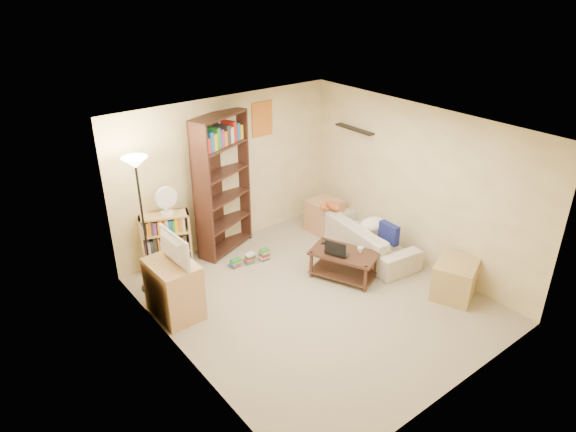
{
  "coord_description": "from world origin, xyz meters",
  "views": [
    {
      "loc": [
        -4.02,
        -4.52,
        4.29
      ],
      "look_at": [
        0.05,
        0.69,
        1.05
      ],
      "focal_mm": 32.0,
      "sensor_mm": 36.0,
      "label": 1
    }
  ],
  "objects": [
    {
      "name": "tall_bookshelf",
      "position": [
        -0.21,
        2.05,
        1.21
      ],
      "size": [
        1.08,
        0.69,
        2.29
      ],
      "rotation": [
        0.0,
        0.0,
        0.37
      ],
      "color": "#3C1E17",
      "rests_on": "ground"
    },
    {
      "name": "laptop_screen",
      "position": [
        0.53,
        0.18,
        0.57
      ],
      "size": [
        0.15,
        0.3,
        0.22
      ],
      "primitive_type": "cube",
      "rotation": [
        0.0,
        0.0,
        0.42
      ],
      "color": "white",
      "rests_on": "laptop"
    },
    {
      "name": "coffee_table",
      "position": [
        0.73,
        0.19,
        0.28
      ],
      "size": [
        0.9,
        1.12,
        0.44
      ],
      "rotation": [
        0.0,
        0.0,
        0.42
      ],
      "color": "#412319",
      "rests_on": "ground"
    },
    {
      "name": "short_bookshelf",
      "position": [
        -1.25,
        2.05,
        0.47
      ],
      "size": [
        0.79,
        0.54,
        0.94
      ],
      "rotation": [
        0.0,
        0.0,
        -0.38
      ],
      "color": "tan",
      "rests_on": "ground"
    },
    {
      "name": "television",
      "position": [
        -1.7,
        0.92,
        1.01
      ],
      "size": [
        0.73,
        0.13,
        0.42
      ],
      "primitive_type": "imported",
      "rotation": [
        0.0,
        0.0,
        1.6
      ],
      "color": "black",
      "rests_on": "tv_stand"
    },
    {
      "name": "mug",
      "position": [
        0.91,
        0.04,
        0.48
      ],
      "size": [
        0.1,
        0.1,
        0.09
      ],
      "primitive_type": "imported",
      "rotation": [
        0.0,
        0.0,
        0.03
      ],
      "color": "white",
      "rests_on": "coffee_table"
    },
    {
      "name": "cream_blanket",
      "position": [
        1.69,
        0.53,
        0.46
      ],
      "size": [
        0.5,
        0.36,
        0.21
      ],
      "primitive_type": "ellipsoid",
      "color": "white",
      "rests_on": "sofa"
    },
    {
      "name": "book_stacks",
      "position": [
        -0.14,
        1.39,
        0.08
      ],
      "size": [
        0.65,
        0.23,
        0.2
      ],
      "color": "red",
      "rests_on": "ground"
    },
    {
      "name": "laptop",
      "position": [
        0.66,
        0.24,
        0.45
      ],
      "size": [
        0.49,
        0.43,
        0.03
      ],
      "primitive_type": "imported",
      "rotation": [
        0.0,
        0.0,
        1.84
      ],
      "color": "black",
      "rests_on": "coffee_table"
    },
    {
      "name": "desk_fan",
      "position": [
        -1.2,
        2.0,
        1.18
      ],
      "size": [
        0.34,
        0.19,
        0.45
      ],
      "color": "white",
      "rests_on": "short_bookshelf"
    },
    {
      "name": "tabby_cat",
      "position": [
        1.4,
        1.24,
        0.61
      ],
      "size": [
        0.43,
        0.19,
        0.15
      ],
      "color": "#BF5928",
      "rests_on": "sofa"
    },
    {
      "name": "navy_pillow",
      "position": [
        1.59,
        0.09,
        0.52
      ],
      "size": [
        0.12,
        0.36,
        0.32
      ],
      "primitive_type": "cube",
      "rotation": [
        0.0,
        0.0,
        1.54
      ],
      "color": "navy",
      "rests_on": "sofa"
    },
    {
      "name": "end_cabinet",
      "position": [
        1.65,
        -1.13,
        0.27
      ],
      "size": [
        0.8,
        0.74,
        0.54
      ],
      "primitive_type": "cube",
      "rotation": [
        0.0,
        0.0,
        0.4
      ],
      "color": "tan",
      "rests_on": "ground"
    },
    {
      "name": "tv_stand",
      "position": [
        -1.7,
        0.92,
        0.4
      ],
      "size": [
        0.55,
        0.76,
        0.8
      ],
      "primitive_type": "cube",
      "rotation": [
        0.0,
        0.0,
        0.03
      ],
      "color": "tan",
      "rests_on": "ground"
    },
    {
      "name": "side_table",
      "position": [
        1.51,
        1.52,
        0.29
      ],
      "size": [
        0.54,
        0.54,
        0.58
      ],
      "primitive_type": "cube",
      "rotation": [
        0.0,
        0.0,
        0.07
      ],
      "color": "tan",
      "rests_on": "ground"
    },
    {
      "name": "tv_remote",
      "position": [
        0.69,
        0.54,
        0.45
      ],
      "size": [
        0.16,
        0.17,
        0.02
      ],
      "primitive_type": "cube",
      "rotation": [
        0.0,
        0.0,
        0.72
      ],
      "color": "black",
      "rests_on": "coffee_table"
    },
    {
      "name": "sofa",
      "position": [
        1.55,
        0.5,
        0.27
      ],
      "size": [
        2.04,
        1.19,
        0.54
      ],
      "primitive_type": "imported",
      "rotation": [
        0.0,
        0.0,
        1.44
      ],
      "color": "beige",
      "rests_on": "ground"
    },
    {
      "name": "floor_lamp",
      "position": [
        -1.7,
        1.71,
        1.62
      ],
      "size": [
        0.34,
        0.34,
        2.04
      ],
      "color": "black",
      "rests_on": "ground"
    },
    {
      "name": "room",
      "position": [
        0.0,
        0.01,
        1.62
      ],
      "size": [
        4.5,
        4.54,
        2.52
      ],
      "color": "tan",
      "rests_on": "ground"
    }
  ]
}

